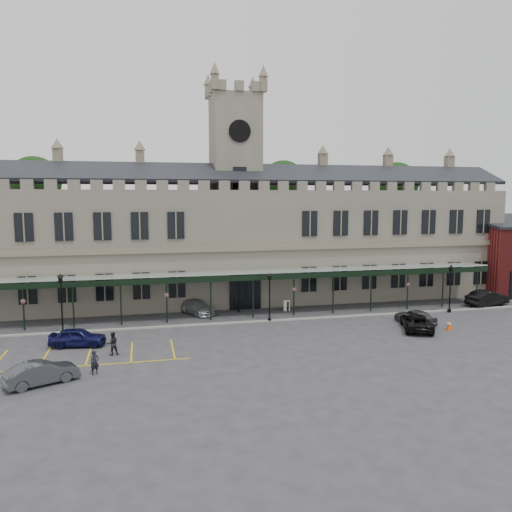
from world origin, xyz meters
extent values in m
plane|color=#303033|center=(0.00, 0.00, 0.00)|extent=(140.00, 140.00, 0.00)
cube|color=#625D52|center=(0.00, 16.00, 6.00)|extent=(60.00, 10.00, 12.00)
cube|color=#645B48|center=(0.00, 10.82, 6.20)|extent=(60.00, 0.35, 0.50)
cube|color=black|center=(0.00, 13.50, 13.80)|extent=(60.00, 4.77, 2.20)
cube|color=black|center=(0.00, 18.50, 13.80)|extent=(60.00, 4.77, 2.20)
cube|color=black|center=(0.00, 10.90, 1.90)|extent=(3.20, 0.18, 3.80)
cube|color=#625D52|center=(0.00, 16.00, 11.00)|extent=(5.00, 5.00, 22.00)
cylinder|color=silver|center=(0.00, 13.44, 18.00)|extent=(2.20, 0.12, 2.20)
cylinder|color=black|center=(0.00, 13.37, 18.00)|extent=(2.30, 0.04, 2.30)
cube|color=black|center=(0.00, 13.44, 13.00)|extent=(1.40, 0.12, 2.80)
cube|color=#8C9E93|center=(0.00, 9.00, 4.10)|extent=(50.00, 4.00, 0.40)
cube|color=black|center=(0.00, 7.00, 3.85)|extent=(50.00, 0.18, 0.50)
cube|color=gray|center=(0.00, 5.50, 0.06)|extent=(60.00, 0.40, 0.12)
cylinder|color=#332314|center=(-22.00, 25.00, 6.00)|extent=(0.70, 0.70, 12.00)
sphere|color=black|center=(-22.00, 25.00, 13.00)|extent=(6.00, 6.00, 6.00)
cylinder|color=#332314|center=(8.00, 25.00, 6.00)|extent=(0.70, 0.70, 12.00)
sphere|color=black|center=(8.00, 25.00, 13.00)|extent=(6.00, 6.00, 6.00)
cylinder|color=#332314|center=(24.00, 25.00, 6.00)|extent=(0.70, 0.70, 12.00)
sphere|color=black|center=(24.00, 25.00, 13.00)|extent=(6.00, 6.00, 6.00)
cylinder|color=black|center=(-16.61, 5.02, 0.17)|extent=(0.40, 0.40, 0.33)
cylinder|color=black|center=(-16.61, 5.02, 2.20)|extent=(0.13, 0.13, 4.40)
cube|color=black|center=(-16.61, 5.02, 4.57)|extent=(0.31, 0.31, 0.44)
cone|color=black|center=(-16.61, 5.02, 4.95)|extent=(0.48, 0.48, 0.33)
cylinder|color=black|center=(1.14, 5.47, 0.15)|extent=(0.35, 0.35, 0.29)
cylinder|color=black|center=(1.14, 5.47, 1.94)|extent=(0.12, 0.12, 3.89)
cube|color=black|center=(1.14, 5.47, 4.04)|extent=(0.27, 0.27, 0.39)
cone|color=black|center=(1.14, 5.47, 4.38)|extent=(0.43, 0.43, 0.29)
cylinder|color=black|center=(19.34, 5.00, 0.15)|extent=(0.37, 0.37, 0.31)
cylinder|color=black|center=(19.34, 5.00, 2.05)|extent=(0.12, 0.12, 4.10)
cube|color=black|center=(19.34, 5.00, 4.26)|extent=(0.29, 0.29, 0.41)
cone|color=black|center=(19.34, 5.00, 4.61)|extent=(0.45, 0.45, 0.31)
cube|color=#DA4306|center=(15.49, -0.67, 0.02)|extent=(0.42, 0.42, 0.04)
cone|color=#DA4306|center=(15.49, -0.67, 0.39)|extent=(0.49, 0.49, 0.78)
cylinder|color=silver|center=(15.49, -0.67, 0.50)|extent=(0.32, 0.32, 0.11)
cylinder|color=black|center=(3.87, 9.13, 0.23)|extent=(0.05, 0.05, 0.46)
cube|color=silver|center=(3.87, 9.13, 0.55)|extent=(0.64, 0.09, 1.10)
cylinder|color=black|center=(-0.93, 9.60, 0.44)|extent=(0.16, 0.16, 0.89)
cylinder|color=black|center=(3.97, 9.06, 0.47)|extent=(0.17, 0.17, 0.94)
imported|color=#0D0E3B|center=(-15.00, 1.36, 0.71)|extent=(4.37, 2.27, 1.42)
imported|color=#383A40|center=(-16.21, -6.27, 0.71)|extent=(4.54, 3.25, 1.42)
imported|color=#9A9DA1|center=(-5.00, 10.00, 0.67)|extent=(3.73, 4.96, 1.34)
imported|color=black|center=(12.67, -0.18, 0.68)|extent=(3.95, 5.42, 1.37)
imported|color=#383A40|center=(13.53, 1.48, 0.70)|extent=(2.55, 4.39, 1.40)
imported|color=black|center=(25.00, 6.79, 0.81)|extent=(5.22, 2.95, 1.63)
imported|color=black|center=(-13.20, -5.22, 0.78)|extent=(0.68, 0.58, 1.56)
imported|color=black|center=(-12.30, -1.40, 0.85)|extent=(0.95, 0.81, 1.69)
camera|label=1|loc=(-10.06, -37.65, 11.35)|focal=35.00mm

